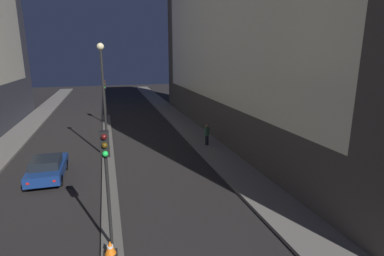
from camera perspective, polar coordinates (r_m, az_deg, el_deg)
building_right at (r=26.73m, az=10.41°, el=19.62°), size 6.01×35.90×19.68m
median_strip at (r=22.55m, az=-15.68°, el=-4.78°), size 0.80×28.89×0.13m
traffic_light_near at (r=10.91m, az=-16.05°, el=-6.59°), size 0.32×0.42×4.42m
traffic_light_mid at (r=31.98m, az=-16.31°, el=6.70°), size 0.32×0.42×4.42m
street_lamp at (r=20.72m, az=-16.55°, el=7.61°), size 0.45×0.45×7.66m
traffic_cone_far at (r=11.85m, az=-15.32°, el=-21.11°), size 0.49×0.49×0.53m
car_left_lane at (r=19.35m, az=-25.82°, el=-6.82°), size 1.80×4.06×1.36m
pedestrian_on_right_sidewalk at (r=23.31m, az=2.85°, el=-1.19°), size 0.38×0.38×1.65m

